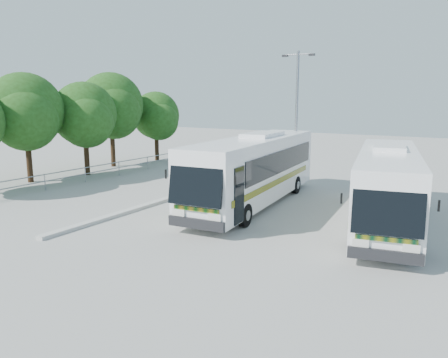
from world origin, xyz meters
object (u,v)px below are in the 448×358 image
Objects in this scene: tree_far_c at (85,114)px; lamppost at (297,113)px; tree_far_e at (157,115)px; tree_far_d at (112,105)px; tree_far_b at (26,111)px; coach_main at (255,168)px; coach_adjacent at (387,185)px.

lamppost is (14.12, 3.76, 0.19)m from tree_far_c.
tree_far_d is at bearing -98.63° from tree_far_e.
coach_main is (15.06, 2.25, -2.71)m from tree_far_b.
tree_far_d reaches higher than coach_adjacent.
lamppost reaches higher than tree_far_d.
coach_adjacent is 1.44× the size of lamppost.
tree_far_b is at bearing -102.91° from tree_far_c.
coach_adjacent is at bearing -25.50° from tree_far_e.
lamppost is at bearing 27.01° from tree_far_b.
coach_main is 1.54× the size of lamppost.
coach_main is at bearing -19.20° from tree_far_d.
coach_adjacent is at bearing -7.47° from coach_main.
coach_main is (14.67, -9.85, -2.03)m from tree_far_e.
tree_far_d reaches higher than tree_far_e.
tree_far_d reaches higher than tree_far_b.
lamppost is (15.31, 0.06, -0.36)m from tree_far_d.
tree_far_d is 0.59× the size of coach_main.
tree_far_d is at bearing 92.23° from tree_far_b.
lamppost reaches higher than tree_far_c.
tree_far_e is 0.51× the size of coach_adjacent.
coach_adjacent is at bearing -5.20° from tree_far_c.
tree_far_b reaches higher than coach_main.
lamppost reaches higher than tree_far_b.
tree_far_b is 4.01m from tree_far_c.
tree_far_c is (0.89, 3.90, -0.31)m from tree_far_b.
coach_main is 6.46m from coach_adjacent.
tree_far_c reaches higher than coach_main.
tree_far_c is 0.52× the size of coach_main.
tree_far_b is 16.86m from lamppost.
tree_far_e is 15.30m from lamppost.
tree_far_c is 14.61m from lamppost.
tree_far_b is 12.13m from tree_far_e.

